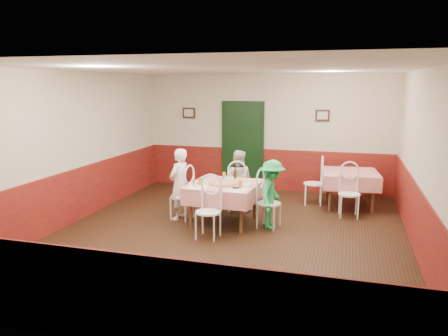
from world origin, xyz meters
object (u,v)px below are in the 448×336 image
(chair_left, at_px, (182,196))
(diner_far, at_px, (238,180))
(main_table, at_px, (224,204))
(glass_b, at_px, (240,184))
(second_table, at_px, (349,189))
(pizza, at_px, (223,183))
(glass_a, at_px, (200,182))
(beer_bottle, at_px, (235,174))
(chair_right, at_px, (269,204))
(chair_near, at_px, (208,212))
(chair_second_b, at_px, (349,194))
(diner_right, at_px, (272,194))
(chair_second_a, at_px, (313,184))
(chair_far, at_px, (237,189))
(wallet, at_px, (236,188))
(glass_c, at_px, (224,175))
(diner_left, at_px, (179,184))

(chair_left, bearing_deg, diner_far, 142.28)
(main_table, xyz_separation_m, glass_b, (0.37, -0.26, 0.45))
(main_table, distance_m, second_table, 2.88)
(pizza, xyz_separation_m, glass_a, (-0.38, -0.19, 0.05))
(second_table, relative_size, beer_bottle, 5.53)
(main_table, relative_size, glass_b, 9.52)
(pizza, height_order, glass_a, glass_a)
(chair_right, height_order, chair_near, same)
(chair_second_b, distance_m, diner_right, 1.74)
(diner_far, bearing_deg, chair_second_a, -145.18)
(chair_second_b, relative_size, diner_right, 0.72)
(chair_right, distance_m, chair_far, 1.20)
(chair_second_b, bearing_deg, glass_b, -150.73)
(chair_second_b, height_order, wallet, chair_second_b)
(chair_left, xyz_separation_m, chair_second_b, (3.08, 1.04, 0.00))
(diner_right, bearing_deg, glass_a, 102.62)
(glass_a, xyz_separation_m, diner_right, (1.28, 0.22, -0.20))
(chair_right, relative_size, beer_bottle, 4.44)
(wallet, height_order, diner_far, diner_far)
(second_table, height_order, chair_second_a, chair_second_a)
(glass_b, distance_m, glass_c, 0.83)
(pizza, distance_m, glass_b, 0.43)
(chair_second_b, bearing_deg, diner_right, -146.66)
(pizza, relative_size, glass_a, 3.76)
(chair_second_b, bearing_deg, chair_left, -167.68)
(pizza, distance_m, beer_bottle, 0.48)
(diner_far, bearing_deg, main_table, 90.23)
(diner_left, bearing_deg, pizza, 99.72)
(diner_left, bearing_deg, glass_c, 131.10)
(diner_right, bearing_deg, second_table, -32.68)
(beer_bottle, bearing_deg, second_table, 33.56)
(second_table, xyz_separation_m, glass_c, (-2.35, -1.41, 0.45))
(glass_a, bearing_deg, chair_right, 10.02)
(chair_second_a, relative_size, wallet, 8.18)
(beer_bottle, bearing_deg, glass_b, -67.86)
(chair_far, bearing_deg, main_table, 75.58)
(chair_far, xyz_separation_m, glass_c, (-0.15, -0.44, 0.37))
(wallet, distance_m, diner_right, 0.67)
(chair_left, relative_size, glass_c, 7.14)
(second_table, bearing_deg, chair_right, -126.78)
(chair_second_b, xyz_separation_m, diner_far, (-2.20, -0.17, 0.18))
(main_table, bearing_deg, chair_second_a, 50.80)
(beer_bottle, bearing_deg, chair_right, -30.49)
(chair_second_b, distance_m, glass_a, 2.95)
(chair_right, height_order, beer_bottle, beer_bottle)
(chair_second_a, distance_m, glass_c, 2.17)
(beer_bottle, bearing_deg, main_table, -104.43)
(diner_left, bearing_deg, beer_bottle, 125.88)
(chair_second_b, xyz_separation_m, pizza, (-2.23, -1.13, 0.33))
(glass_a, bearing_deg, chair_far, 69.43)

